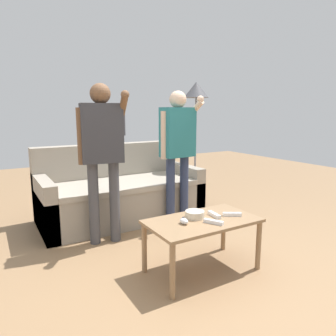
{
  "coord_description": "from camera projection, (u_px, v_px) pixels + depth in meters",
  "views": [
    {
      "loc": [
        -1.26,
        -2.13,
        1.33
      ],
      "look_at": [
        0.19,
        0.32,
        0.82
      ],
      "focal_mm": 33.09,
      "sensor_mm": 36.0,
      "label": 1
    }
  ],
  "objects": [
    {
      "name": "player_left",
      "position": [
        102.0,
        145.0,
        3.05
      ],
      "size": [
        0.47,
        0.4,
        1.6
      ],
      "color": "#47474C",
      "rests_on": "ground"
    },
    {
      "name": "floor_lamp",
      "position": [
        196.0,
        98.0,
        4.41
      ],
      "size": [
        0.36,
        0.36,
        1.75
      ],
      "color": "#2D2D33",
      "rests_on": "ground"
    },
    {
      "name": "couch",
      "position": [
        120.0,
        194.0,
        3.92
      ],
      "size": [
        1.95,
        0.93,
        0.92
      ],
      "color": "#9E9384",
      "rests_on": "ground"
    },
    {
      "name": "snack_bowl",
      "position": [
        195.0,
        214.0,
        2.6
      ],
      "size": [
        0.16,
        0.16,
        0.06
      ],
      "primitive_type": "cylinder",
      "color": "beige",
      "rests_on": "coffee_table"
    },
    {
      "name": "game_remote_nunchuk",
      "position": [
        184.0,
        221.0,
        2.46
      ],
      "size": [
        0.06,
        0.09,
        0.05
      ],
      "color": "white",
      "rests_on": "coffee_table"
    },
    {
      "name": "game_remote_wand_near",
      "position": [
        214.0,
        222.0,
        2.47
      ],
      "size": [
        0.11,
        0.16,
        0.03
      ],
      "color": "white",
      "rests_on": "coffee_table"
    },
    {
      "name": "coffee_table",
      "position": [
        202.0,
        227.0,
        2.57
      ],
      "size": [
        0.93,
        0.52,
        0.45
      ],
      "color": "#997551",
      "rests_on": "ground"
    },
    {
      "name": "game_remote_wand_far",
      "position": [
        232.0,
        214.0,
        2.65
      ],
      "size": [
        0.15,
        0.11,
        0.03
      ],
      "color": "white",
      "rests_on": "coffee_table"
    },
    {
      "name": "ground_plane",
      "position": [
        168.0,
        268.0,
        2.67
      ],
      "size": [
        12.0,
        12.0,
        0.0
      ],
      "primitive_type": "plane",
      "color": "#93704C"
    },
    {
      "name": "player_right",
      "position": [
        178.0,
        142.0,
        3.57
      ],
      "size": [
        0.48,
        0.31,
        1.57
      ],
      "color": "#2D3856",
      "rests_on": "ground"
    },
    {
      "name": "game_remote_wand_spare",
      "position": [
        214.0,
        215.0,
        2.64
      ],
      "size": [
        0.05,
        0.16,
        0.03
      ],
      "color": "white",
      "rests_on": "coffee_table"
    }
  ]
}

